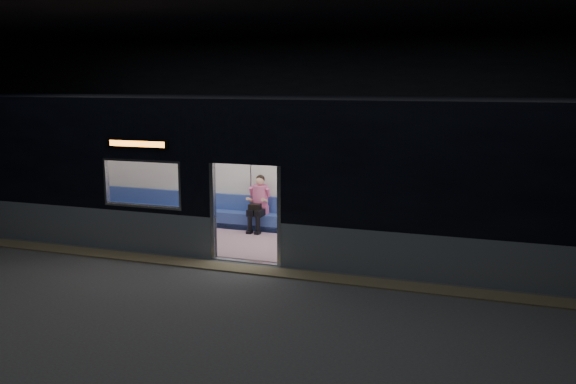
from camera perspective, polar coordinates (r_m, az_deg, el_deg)
The scene contains 7 objects.
station_floor at distance 11.83m, azimuth -5.91°, elevation -7.97°, with size 24.00×14.00×0.01m, color #47494C.
station_envelope at distance 11.23m, azimuth -6.26°, elevation 10.09°, with size 24.00×14.00×5.00m.
tactile_strip at distance 12.30m, azimuth -4.83°, elevation -7.13°, with size 22.80×0.50×0.03m, color #8C7F59.
metro_car at distance 13.71m, azimuth -1.59°, elevation 2.57°, with size 18.00×3.04×3.35m.
passenger at distance 15.05m, azimuth -2.71°, elevation -0.76°, with size 0.43×0.71×1.38m.
handbag at distance 14.88m, azimuth -3.12°, elevation -1.38°, with size 0.27×0.23×0.14m, color black.
transit_map at distance 14.28m, azimuth 12.48°, elevation 1.25°, with size 1.08×0.03×0.71m, color white.
Camera 1 is at (4.77, -10.17, 3.71)m, focal length 38.00 mm.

